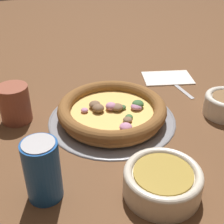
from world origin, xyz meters
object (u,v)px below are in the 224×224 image
at_px(bowl_near, 160,181).
at_px(fork, 175,85).
at_px(beverage_can, 42,170).
at_px(drinking_cup, 15,104).
at_px(pizza, 112,110).
at_px(napkin, 168,77).
at_px(pizza_tray, 112,118).

relative_size(bowl_near, fork, 0.87).
xyz_separation_m(fork, beverage_can, (-0.46, -0.31, 0.06)).
bearing_deg(drinking_cup, bowl_near, -57.66).
bearing_deg(fork, bowl_near, 144.40).
bearing_deg(fork, pizza, 112.79).
bearing_deg(beverage_can, napkin, 38.06).
bearing_deg(bowl_near, beverage_can, 160.58).
bearing_deg(napkin, pizza_tray, -147.21).
height_order(drinking_cup, beverage_can, beverage_can).
bearing_deg(napkin, fork, -89.79).
distance_m(bowl_near, beverage_can, 0.22).
bearing_deg(pizza_tray, beverage_can, -136.37).
relative_size(bowl_near, drinking_cup, 1.53).
bearing_deg(napkin, bowl_near, -120.91).
bearing_deg(beverage_can, fork, 34.05).
relative_size(pizza_tray, bowl_near, 2.23).
relative_size(pizza_tray, pizza, 1.19).
xyz_separation_m(pizza_tray, bowl_near, (-0.00, -0.27, 0.03)).
relative_size(pizza_tray, beverage_can, 2.66).
xyz_separation_m(drinking_cup, fork, (0.48, 0.03, -0.05)).
xyz_separation_m(pizza, drinking_cup, (-0.23, 0.09, 0.02)).
bearing_deg(pizza_tray, napkin, 32.79).
relative_size(drinking_cup, napkin, 0.54).
distance_m(drinking_cup, fork, 0.49).
relative_size(pizza, bowl_near, 1.88).
xyz_separation_m(pizza, napkin, (0.25, 0.16, -0.02)).
relative_size(bowl_near, beverage_can, 1.19).
xyz_separation_m(pizza_tray, fork, (0.25, 0.11, -0.00)).
bearing_deg(napkin, pizza, -147.11).
bearing_deg(pizza_tray, bowl_near, -91.05).
height_order(fork, beverage_can, beverage_can).
height_order(drinking_cup, napkin, drinking_cup).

